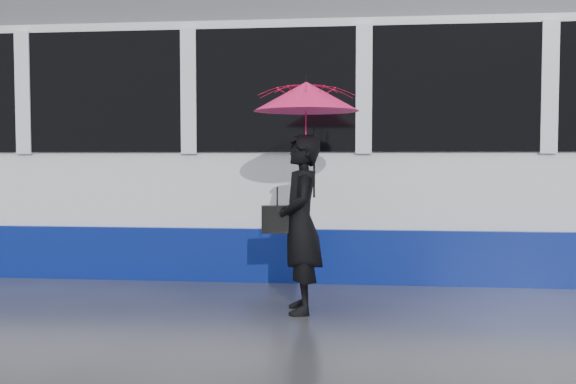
# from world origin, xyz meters

# --- Properties ---
(ground) EXTENTS (90.00, 90.00, 0.00)m
(ground) POSITION_xyz_m (0.00, 0.00, 0.00)
(ground) COLOR #29292E
(ground) RESTS_ON ground
(rails) EXTENTS (34.00, 1.51, 0.02)m
(rails) POSITION_xyz_m (0.00, 2.50, 0.01)
(rails) COLOR #3F3D38
(rails) RESTS_ON ground
(tram) EXTENTS (26.00, 2.56, 3.35)m
(tram) POSITION_xyz_m (-2.05, 2.50, 1.64)
(tram) COLOR white
(tram) RESTS_ON ground
(woman) EXTENTS (0.49, 0.66, 1.65)m
(woman) POSITION_xyz_m (0.86, -0.12, 0.82)
(woman) COLOR black
(woman) RESTS_ON ground
(umbrella) EXTENTS (1.12, 1.12, 1.11)m
(umbrella) POSITION_xyz_m (0.91, -0.12, 1.80)
(umbrella) COLOR #DC125A
(umbrella) RESTS_ON ground
(handbag) EXTENTS (0.31, 0.18, 0.43)m
(handbag) POSITION_xyz_m (0.64, -0.10, 0.86)
(handbag) COLOR black
(handbag) RESTS_ON ground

